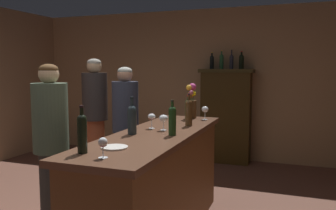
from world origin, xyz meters
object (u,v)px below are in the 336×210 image
at_px(bar_counter, 156,186).
at_px(display_bottle_left, 212,61).
at_px(wine_glass_mid, 103,144).
at_px(wine_bottle_pinot, 82,132).
at_px(wine_glass_rear, 163,119).
at_px(flower_arrangement, 191,102).
at_px(patron_tall, 126,126).
at_px(patron_in_grey, 95,114).
at_px(wine_glass_front, 152,117).
at_px(display_bottle_midleft, 222,61).
at_px(cheese_plate, 114,147).
at_px(display_bottle_midright, 241,61).
at_px(wine_bottle_merlot, 189,111).
at_px(wine_bottle_syrah, 132,118).
at_px(display_bottle_center, 231,61).
at_px(wine_glass_spare, 205,110).
at_px(wine_bottle_malbec, 172,119).
at_px(wine_bottle_rose, 188,108).
at_px(display_cabinet, 226,114).
at_px(patron_by_cabinet, 51,145).

bearing_deg(bar_counter, display_bottle_left, 93.35).
bearing_deg(wine_glass_mid, wine_bottle_pinot, 161.09).
bearing_deg(wine_glass_rear, flower_arrangement, 89.11).
bearing_deg(patron_tall, patron_in_grey, -166.45).
relative_size(wine_glass_front, display_bottle_midleft, 0.47).
xyz_separation_m(cheese_plate, patron_tall, (-0.72, 1.57, -0.13)).
xyz_separation_m(display_bottle_midleft, display_bottle_midright, (0.33, -0.00, -0.00)).
height_order(bar_counter, wine_glass_front, wine_glass_front).
height_order(cheese_plate, display_bottle_left, display_bottle_left).
distance_m(wine_bottle_merlot, wine_glass_front, 0.40).
bearing_deg(wine_glass_mid, patron_in_grey, 122.98).
distance_m(wine_bottle_syrah, display_bottle_center, 3.12).
relative_size(bar_counter, wine_glass_spare, 15.02).
bearing_deg(flower_arrangement, wine_bottle_malbec, -82.35).
relative_size(wine_glass_front, patron_in_grey, 0.08).
height_order(wine_glass_spare, display_bottle_midleft, display_bottle_midleft).
xyz_separation_m(wine_bottle_merlot, wine_bottle_rose, (-0.13, 0.42, -0.02)).
bearing_deg(wine_bottle_syrah, display_bottle_midright, 80.90).
distance_m(display_cabinet, display_bottle_left, 0.91).
xyz_separation_m(wine_glass_rear, patron_by_cabinet, (-0.91, -0.47, -0.22)).
relative_size(wine_bottle_pinot, display_bottle_left, 1.16).
xyz_separation_m(wine_bottle_merlot, wine_glass_rear, (-0.15, -0.32, -0.04)).
distance_m(bar_counter, patron_in_grey, 1.97).
relative_size(wine_bottle_pinot, patron_by_cabinet, 0.20).
bearing_deg(wine_glass_spare, cheese_plate, -99.63).
relative_size(wine_bottle_syrah, wine_glass_rear, 2.23).
distance_m(display_bottle_midleft, patron_in_grey, 2.29).
bearing_deg(wine_bottle_merlot, display_bottle_left, 97.88).
bearing_deg(display_bottle_left, wine_glass_mid, -87.24).
bearing_deg(wine_glass_mid, wine_bottle_merlot, 83.71).
distance_m(display_cabinet, wine_glass_spare, 2.01).
height_order(wine_bottle_rose, display_bottle_left, display_bottle_left).
xyz_separation_m(wine_bottle_rose, display_bottle_center, (0.12, 2.04, 0.57)).
bearing_deg(wine_bottle_rose, flower_arrangement, 91.93).
distance_m(flower_arrangement, patron_tall, 0.87).
distance_m(wine_bottle_rose, display_bottle_left, 2.13).
bearing_deg(wine_glass_front, display_cabinet, 85.80).
xyz_separation_m(wine_bottle_pinot, display_bottle_midright, (0.51, 3.79, 0.55)).
distance_m(bar_counter, wine_bottle_pinot, 1.11).
bearing_deg(patron_by_cabinet, wine_bottle_merlot, 32.95).
bearing_deg(patron_in_grey, display_cabinet, 66.17).
xyz_separation_m(wine_bottle_malbec, wine_bottle_pinot, (-0.36, -0.81, 0.01)).
relative_size(wine_bottle_pinot, wine_glass_mid, 2.42).
bearing_deg(cheese_plate, wine_glass_rear, 84.74).
bearing_deg(wine_glass_front, cheese_plate, -85.54).
height_order(wine_glass_spare, display_bottle_midright, display_bottle_midright).
height_order(wine_bottle_pinot, wine_glass_rear, wine_bottle_pinot).
bearing_deg(wine_glass_spare, wine_bottle_rose, -162.95).
height_order(wine_bottle_pinot, cheese_plate, wine_bottle_pinot).
height_order(wine_bottle_syrah, display_bottle_center, display_bottle_center).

